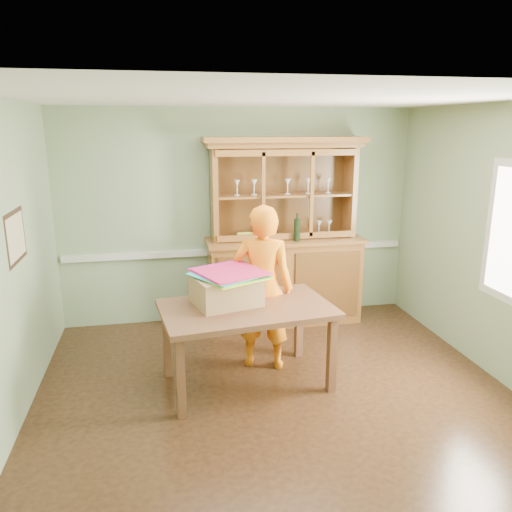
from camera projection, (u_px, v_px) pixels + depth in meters
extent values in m
plane|color=#4B2D18|center=(274.00, 390.00, 4.83)|extent=(4.50, 4.50, 0.00)
plane|color=white|center=(277.00, 98.00, 4.14)|extent=(4.50, 4.50, 0.00)
plane|color=gray|center=(239.00, 216.00, 6.38)|extent=(4.50, 0.00, 4.50)
plane|color=gray|center=(7.00, 269.00, 4.06)|extent=(0.00, 4.00, 4.00)
plane|color=gray|center=(497.00, 244.00, 4.91)|extent=(0.00, 4.00, 4.00)
plane|color=gray|center=(365.00, 350.00, 2.59)|extent=(4.50, 0.00, 4.50)
cube|color=silver|center=(240.00, 251.00, 6.47)|extent=(4.41, 0.05, 0.08)
cube|color=#311F13|center=(16.00, 237.00, 4.30)|extent=(0.03, 0.60, 0.46)
cube|color=beige|center=(17.00, 237.00, 4.30)|extent=(0.01, 0.52, 0.38)
cube|color=brown|center=(284.00, 282.00, 6.41)|extent=(1.91, 0.58, 1.06)
cube|color=brown|center=(285.00, 240.00, 6.26)|extent=(1.97, 0.65, 0.04)
cube|color=brown|center=(280.00, 191.00, 6.39)|extent=(1.80, 0.04, 1.11)
cube|color=brown|center=(214.00, 195.00, 6.05)|extent=(0.06, 0.40, 1.11)
cube|color=brown|center=(349.00, 191.00, 6.38)|extent=(0.06, 0.40, 1.11)
cube|color=brown|center=(284.00, 145.00, 6.06)|extent=(1.91, 0.47, 0.06)
cube|color=brown|center=(285.00, 139.00, 6.03)|extent=(2.00, 0.51, 0.06)
cube|color=brown|center=(283.00, 195.00, 6.22)|extent=(1.68, 0.35, 0.03)
imported|color=#B2B2B7|center=(271.00, 229.00, 6.30)|extent=(0.19, 0.19, 0.20)
imported|color=yellow|center=(246.00, 236.00, 6.26)|extent=(0.23, 0.23, 0.06)
cylinder|color=black|center=(297.00, 227.00, 6.07)|extent=(0.07, 0.07, 0.34)
cube|color=brown|center=(247.00, 309.00, 4.77)|extent=(1.72, 1.16, 0.05)
cube|color=brown|center=(181.00, 378.00, 4.28)|extent=(0.08, 0.08, 0.75)
cube|color=brown|center=(167.00, 341.00, 5.02)|extent=(0.08, 0.08, 0.75)
cube|color=brown|center=(332.00, 355.00, 4.72)|extent=(0.08, 0.08, 0.75)
cube|color=brown|center=(299.00, 324.00, 5.45)|extent=(0.08, 0.08, 0.75)
cube|color=#AB7E58|center=(226.00, 290.00, 4.79)|extent=(0.70, 0.62, 0.28)
cube|color=#EEFF20|center=(230.00, 275.00, 4.77)|extent=(0.77, 0.77, 0.01)
cube|color=green|center=(230.00, 274.00, 4.77)|extent=(0.77, 0.77, 0.01)
cube|color=#2CD1D3|center=(230.00, 274.00, 4.77)|extent=(0.77, 0.77, 0.01)
cube|color=pink|center=(230.00, 273.00, 4.76)|extent=(0.77, 0.77, 0.01)
cube|color=#C51E95|center=(230.00, 272.00, 4.76)|extent=(0.77, 0.77, 0.01)
cube|color=#D6205A|center=(230.00, 271.00, 4.76)|extent=(0.77, 0.77, 0.01)
imported|color=orange|center=(263.00, 288.00, 5.12)|extent=(0.73, 0.60, 1.73)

